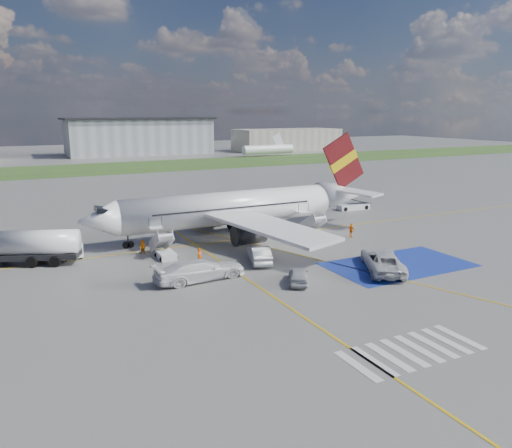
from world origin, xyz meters
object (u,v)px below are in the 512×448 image
(van_white_b, at_px, (200,267))
(fuel_tanker, at_px, (27,250))
(car_silver_a, at_px, (299,275))
(airliner, at_px, (240,207))
(belt_loader, at_px, (353,207))
(van_white_a, at_px, (383,257))
(car_silver_b, at_px, (260,254))
(gpu_cart, at_px, (70,251))

(van_white_b, bearing_deg, fuel_tanker, 44.44)
(fuel_tanker, relative_size, car_silver_a, 2.44)
(airliner, bearing_deg, belt_loader, 16.62)
(fuel_tanker, distance_m, car_silver_a, 26.46)
(van_white_a, bearing_deg, airliner, -41.83)
(van_white_a, xyz_separation_m, van_white_b, (-16.33, 4.96, -0.01))
(belt_loader, bearing_deg, airliner, -159.99)
(fuel_tanker, relative_size, van_white_b, 1.62)
(car_silver_b, bearing_deg, belt_loader, -126.23)
(airliner, height_order, fuel_tanker, airliner)
(car_silver_b, xyz_separation_m, van_white_a, (9.26, -7.23, 0.39))
(belt_loader, xyz_separation_m, van_white_a, (-16.03, -25.02, 0.83))
(car_silver_b, bearing_deg, van_white_a, 160.66)
(belt_loader, relative_size, car_silver_b, 1.07)
(car_silver_a, height_order, van_white_a, van_white_a)
(car_silver_a, bearing_deg, van_white_a, -151.93)
(fuel_tanker, xyz_separation_m, car_silver_b, (20.33, -9.75, -0.57))
(airliner, height_order, belt_loader, airliner)
(airliner, relative_size, gpu_cart, 15.45)
(gpu_cart, distance_m, belt_loader, 42.54)
(car_silver_b, distance_m, van_white_a, 11.75)
(car_silver_a, height_order, car_silver_b, car_silver_b)
(car_silver_b, bearing_deg, airliner, -87.28)
(car_silver_b, bearing_deg, fuel_tanker, -6.97)
(belt_loader, bearing_deg, van_white_a, -119.27)
(car_silver_a, bearing_deg, belt_loader, -105.17)
(airliner, bearing_deg, van_white_b, -127.33)
(car_silver_b, height_order, van_white_a, van_white_a)
(gpu_cart, xyz_separation_m, car_silver_b, (16.45, -9.59, 0.02))
(van_white_a, bearing_deg, fuel_tanker, 0.10)
(airliner, relative_size, van_white_b, 5.88)
(car_silver_b, bearing_deg, car_silver_a, 110.68)
(fuel_tanker, relative_size, car_silver_b, 1.97)
(gpu_cart, bearing_deg, van_white_b, -61.27)
(car_silver_b, distance_m, van_white_b, 7.43)
(airliner, bearing_deg, gpu_cart, -175.32)
(gpu_cart, relative_size, van_white_a, 0.36)
(car_silver_a, relative_size, car_silver_b, 0.81)
(belt_loader, relative_size, car_silver_a, 1.32)
(car_silver_b, height_order, van_white_b, van_white_b)
(fuel_tanker, bearing_deg, belt_loader, 31.44)
(belt_loader, distance_m, van_white_a, 29.73)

